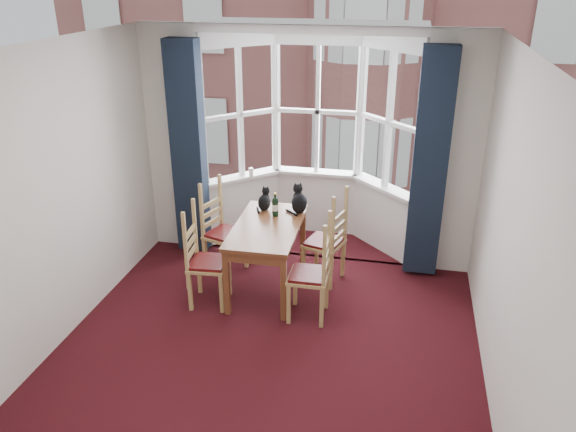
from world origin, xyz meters
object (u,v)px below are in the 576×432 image
(dining_table, at_px, (267,234))
(chair_left_near, at_px, (200,263))
(chair_right_near, at_px, (317,277))
(cat_right, at_px, (299,201))
(chair_left_far, at_px, (219,233))
(wine_bottle, at_px, (275,206))
(cat_left, at_px, (264,201))
(chair_right_far, at_px, (331,245))
(candle_tall, at_px, (251,172))

(dining_table, xyz_separation_m, chair_left_near, (-0.63, -0.45, -0.20))
(chair_right_near, distance_m, cat_right, 1.07)
(chair_left_far, distance_m, wine_bottle, 0.83)
(wine_bottle, bearing_deg, chair_left_near, -132.65)
(chair_left_near, distance_m, cat_left, 1.07)
(chair_right_near, bearing_deg, cat_right, 112.27)
(cat_left, bearing_deg, chair_left_far, -169.44)
(chair_left_far, xyz_separation_m, cat_right, (0.95, 0.12, 0.44))
(chair_right_near, height_order, chair_right_far, same)
(chair_right_far, xyz_separation_m, candle_tall, (-1.20, 0.96, 0.46))
(chair_left_far, distance_m, chair_right_near, 1.53)
(dining_table, height_order, candle_tall, candle_tall)
(chair_left_far, bearing_deg, wine_bottle, -3.57)
(dining_table, distance_m, chair_left_near, 0.80)
(chair_right_far, xyz_separation_m, cat_left, (-0.81, 0.13, 0.42))
(chair_right_far, xyz_separation_m, wine_bottle, (-0.65, -0.02, 0.43))
(chair_right_near, bearing_deg, chair_left_near, 178.93)
(chair_right_far, bearing_deg, cat_left, 171.18)
(cat_left, bearing_deg, chair_right_near, -48.74)
(chair_left_far, bearing_deg, chair_right_near, -30.67)
(dining_table, height_order, chair_right_far, chair_right_far)
(chair_left_near, bearing_deg, cat_right, 44.18)
(chair_right_far, bearing_deg, candle_tall, 141.43)
(chair_right_far, bearing_deg, wine_bottle, -178.29)
(dining_table, height_order, chair_left_far, chair_left_far)
(chair_right_near, height_order, cat_right, cat_right)
(dining_table, height_order, wine_bottle, wine_bottle)
(dining_table, relative_size, candle_tall, 11.33)
(chair_left_far, bearing_deg, cat_right, 7.05)
(chair_left_near, height_order, candle_tall, candle_tall)
(dining_table, relative_size, chair_right_near, 1.45)
(chair_right_far, relative_size, candle_tall, 7.83)
(chair_left_near, distance_m, chair_left_far, 0.76)
(chair_left_near, distance_m, candle_tall, 1.75)
(cat_left, bearing_deg, wine_bottle, -41.73)
(chair_left_near, bearing_deg, chair_right_near, -1.07)
(chair_right_near, xyz_separation_m, chair_right_far, (0.04, 0.76, 0.00))
(chair_right_near, bearing_deg, wine_bottle, 129.66)
(chair_right_far, bearing_deg, dining_table, -157.08)
(cat_left, xyz_separation_m, wine_bottle, (0.16, -0.15, 0.01))
(chair_left_near, relative_size, cat_right, 2.65)
(chair_left_far, relative_size, cat_right, 2.65)
(chair_left_near, relative_size, wine_bottle, 3.34)
(chair_left_near, xyz_separation_m, wine_bottle, (0.66, 0.71, 0.43))
(candle_tall, bearing_deg, wine_bottle, -60.45)
(dining_table, height_order, chair_right_near, chair_right_near)
(cat_right, bearing_deg, wine_bottle, -146.43)
(dining_table, distance_m, chair_right_near, 0.82)
(chair_right_far, height_order, cat_left, cat_left)
(chair_left_near, distance_m, cat_right, 1.33)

